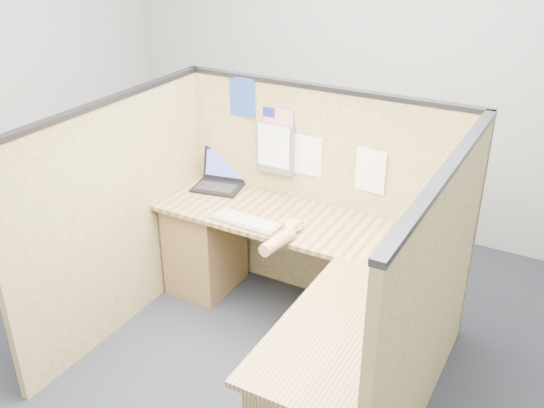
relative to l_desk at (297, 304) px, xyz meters
The scene contains 13 objects.
floor 0.52m from the l_desk, 122.80° to the right, with size 5.00×5.00×0.00m, color black.
wall_back 2.22m from the l_desk, 95.35° to the left, with size 5.00×5.00×0.00m, color #A7AAAC.
cubicle_partitions 0.44m from the l_desk, 142.47° to the left, with size 2.06×1.83×1.53m.
l_desk is the anchor object (origin of this frame).
laptop 1.16m from the l_desk, 146.36° to the left, with size 0.37×0.37×0.24m.
keyboard 0.62m from the l_desk, 157.92° to the left, with size 0.46×0.18×0.03m.
mouse 0.47m from the l_desk, 123.43° to the left, with size 0.12×0.07×0.05m, color silver.
hand_forearm 0.42m from the l_desk, 147.13° to the left, with size 0.12×0.42×0.09m.
blue_poster 1.43m from the l_desk, 138.81° to the left, with size 0.20×0.00×0.27m, color #204292.
american_flag 1.22m from the l_desk, 128.10° to the left, with size 0.23×0.01×0.39m.
file_holder 1.07m from the l_desk, 127.85° to the left, with size 0.27×0.05×0.35m.
paper_left 0.99m from the l_desk, 113.01° to the left, with size 0.22×0.00×0.27m, color white.
paper_right 0.95m from the l_desk, 77.78° to the left, with size 0.23×0.00×0.29m, color white.
Camera 1 is at (1.50, -2.39, 2.54)m, focal length 40.00 mm.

